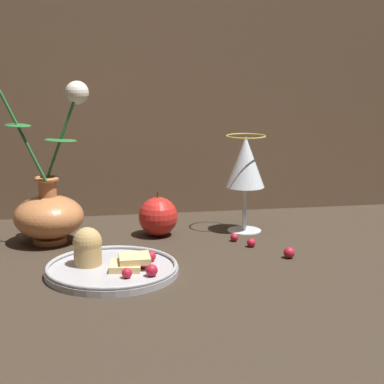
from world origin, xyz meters
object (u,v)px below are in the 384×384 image
Objects in this scene: plate_with_pastries at (109,264)px; apple_beside_vase at (158,216)px; vase at (46,199)px; wine_glass at (245,165)px.

apple_beside_vase is at bearing 63.41° from plate_with_pastries.
vase is 1.92× the size of wine_glass.
wine_glass is (0.38, 0.02, 0.05)m from vase.
wine_glass is at bearing 2.85° from vase.
wine_glass is (0.27, 0.21, 0.12)m from plate_with_pastries.
vase reaches higher than wine_glass.
apple_beside_vase is (-0.17, -0.00, -0.09)m from wine_glass.
vase is 4.18× the size of apple_beside_vase.
apple_beside_vase reaches higher than plate_with_pastries.
vase is 0.21m from apple_beside_vase.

